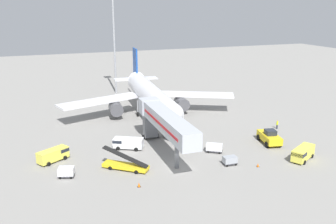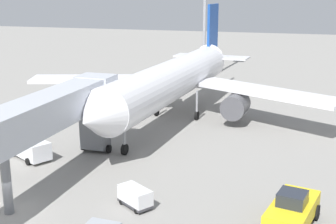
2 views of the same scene
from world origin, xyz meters
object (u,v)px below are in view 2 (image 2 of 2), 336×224
at_px(pushback_tug, 292,210).
at_px(service_van_outer_right, 28,147).
at_px(jet_bridge, 51,114).
at_px(baggage_cart_near_left, 135,196).
at_px(airplane_at_gate, 175,80).

xyz_separation_m(pushback_tug, service_van_outer_right, (-24.84, 6.76, -0.14)).
relative_size(jet_bridge, pushback_tug, 3.54).
bearing_deg(baggage_cart_near_left, jet_bridge, 161.66).
xyz_separation_m(airplane_at_gate, baggage_cart_near_left, (3.74, -24.17, -4.17)).
distance_m(jet_bridge, pushback_tug, 20.28).
bearing_deg(service_van_outer_right, jet_bridge, -38.23).
distance_m(airplane_at_gate, jet_bridge, 21.92).
distance_m(airplane_at_gate, pushback_tug, 28.63).
distance_m(jet_bridge, service_van_outer_right, 8.17).
xyz_separation_m(jet_bridge, service_van_outer_right, (-5.25, 4.14, -4.69)).
distance_m(airplane_at_gate, service_van_outer_right, 20.25).
xyz_separation_m(airplane_at_gate, service_van_outer_right, (-9.79, -17.29, -3.89)).
bearing_deg(service_van_outer_right, baggage_cart_near_left, -26.96).
bearing_deg(pushback_tug, baggage_cart_near_left, -179.40).
height_order(airplane_at_gate, jet_bridge, airplane_at_gate).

